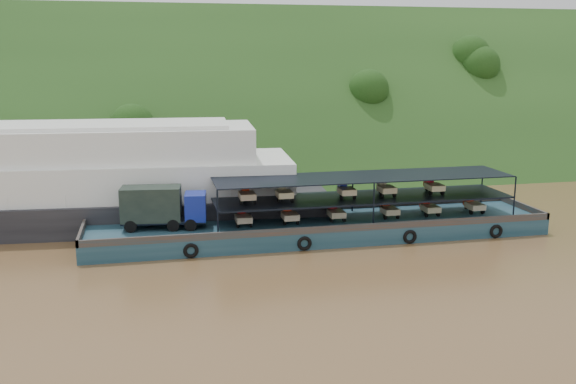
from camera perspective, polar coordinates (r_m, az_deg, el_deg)
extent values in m
plane|color=brown|center=(48.35, 3.09, -4.33)|extent=(160.00, 160.00, 0.00)
cube|color=#1C3914|center=(82.76, -3.57, 2.57)|extent=(140.00, 39.60, 39.60)
cube|color=#12323F|center=(49.41, 2.74, -3.24)|extent=(35.00, 7.00, 1.20)
cube|color=#592D19|center=(52.38, 1.78, -1.39)|extent=(35.00, 0.20, 0.50)
cube|color=#592D19|center=(46.03, 3.86, -3.31)|extent=(35.00, 0.20, 0.50)
cube|color=#592D19|center=(56.21, 20.14, -1.20)|extent=(0.20, 7.00, 0.50)
cube|color=#592D19|center=(47.81, -17.85, -3.30)|extent=(0.20, 7.00, 0.50)
torus|color=black|center=(44.47, -8.63, -5.19)|extent=(1.06, 0.26, 1.06)
torus|color=black|center=(45.63, 1.47, -4.60)|extent=(1.06, 0.26, 1.06)
torus|color=black|center=(48.12, 10.78, -3.93)|extent=(1.06, 0.26, 1.06)
torus|color=black|center=(51.23, 18.02, -3.34)|extent=(1.06, 0.26, 1.06)
cylinder|color=black|center=(47.28, -13.82, -2.98)|extent=(0.92, 0.41, 0.89)
cylinder|color=black|center=(49.07, -13.52, -2.42)|extent=(0.92, 0.41, 0.89)
cylinder|color=black|center=(46.94, -10.17, -2.93)|extent=(0.92, 0.41, 0.89)
cylinder|color=black|center=(48.74, -10.00, -2.36)|extent=(0.92, 0.41, 0.89)
cylinder|color=black|center=(46.86, -8.65, -2.90)|extent=(0.92, 0.41, 0.89)
cylinder|color=black|center=(48.66, -8.54, -2.34)|extent=(0.92, 0.41, 0.89)
cube|color=black|center=(47.87, -10.94, -2.50)|extent=(6.22, 2.65, 0.18)
cube|color=navy|center=(47.46, -8.21, -1.26)|extent=(1.75, 2.29, 1.95)
cube|color=black|center=(47.35, -7.31, -0.82)|extent=(0.26, 1.77, 0.80)
cube|color=black|center=(47.66, -12.06, -1.02)|extent=(4.48, 2.62, 2.49)
cube|color=black|center=(49.88, 6.65, -0.49)|extent=(23.00, 5.00, 0.12)
cube|color=black|center=(49.55, 6.70, 1.36)|extent=(23.00, 5.00, 0.08)
cylinder|color=black|center=(45.02, -6.27, -1.87)|extent=(0.12, 0.12, 3.30)
cylinder|color=black|center=(49.87, -6.90, -0.51)|extent=(0.12, 0.12, 3.30)
cylinder|color=black|center=(47.58, 7.63, -1.14)|extent=(0.12, 0.12, 3.30)
cylinder|color=black|center=(52.19, 5.76, 0.08)|extent=(0.12, 0.12, 3.30)
cylinder|color=black|center=(52.59, 19.49, -0.47)|extent=(0.12, 0.12, 3.30)
cylinder|color=black|center=(56.79, 16.86, 0.60)|extent=(0.12, 0.12, 3.30)
cylinder|color=black|center=(49.03, -4.23, -2.34)|extent=(0.12, 0.52, 0.52)
cylinder|color=black|center=(47.24, -4.51, -2.91)|extent=(0.14, 0.52, 0.52)
cylinder|color=black|center=(47.38, -3.31, -2.84)|extent=(0.14, 0.52, 0.52)
cube|color=#C5AD8B|center=(47.56, -3.98, -2.37)|extent=(1.15, 1.50, 0.44)
cube|color=#AB0D0B|center=(48.62, -4.19, -1.84)|extent=(0.55, 0.80, 0.80)
cube|color=#AB0D0B|center=(48.31, -4.16, -1.32)|extent=(0.50, 0.10, 0.10)
cylinder|color=black|center=(49.64, -0.18, -2.13)|extent=(0.12, 0.52, 0.52)
cylinder|color=black|center=(47.83, -0.30, -2.68)|extent=(0.14, 0.52, 0.52)
cylinder|color=black|center=(48.05, 0.86, -2.61)|extent=(0.14, 0.52, 0.52)
cube|color=beige|center=(48.18, 0.19, -2.15)|extent=(1.15, 1.50, 0.44)
cube|color=red|center=(49.23, -0.10, -1.63)|extent=(0.55, 0.80, 0.80)
cube|color=red|center=(48.92, -0.05, -1.11)|extent=(0.50, 0.10, 0.10)
cylinder|color=black|center=(50.51, 3.84, -1.91)|extent=(0.12, 0.52, 0.52)
cylinder|color=black|center=(48.70, 3.87, -2.44)|extent=(0.14, 0.52, 0.52)
cylinder|color=black|center=(48.98, 4.99, -2.37)|extent=(0.14, 0.52, 0.52)
cube|color=#C6B38C|center=(49.08, 4.32, -1.92)|extent=(1.15, 1.50, 0.44)
cube|color=#A90B17|center=(50.10, 3.95, -1.41)|extent=(0.55, 0.80, 0.80)
cube|color=#A90B17|center=(49.80, 4.02, -0.91)|extent=(0.50, 0.10, 0.10)
cylinder|color=black|center=(51.86, 8.45, -1.64)|extent=(0.12, 0.52, 0.52)
cylinder|color=black|center=(50.06, 8.65, -2.15)|extent=(0.14, 0.52, 0.52)
cylinder|color=black|center=(50.42, 9.71, -2.08)|extent=(0.14, 0.52, 0.52)
cube|color=#CCB990|center=(50.47, 9.05, -1.65)|extent=(1.15, 1.50, 0.44)
cube|color=#AA290B|center=(51.47, 8.59, -1.16)|extent=(0.55, 0.80, 0.80)
cube|color=#AA290B|center=(51.18, 8.69, -0.66)|extent=(0.50, 0.10, 0.10)
cylinder|color=black|center=(53.15, 11.89, -1.44)|extent=(0.12, 0.52, 0.52)
cylinder|color=black|center=(51.36, 12.20, -1.92)|extent=(0.14, 0.52, 0.52)
cylinder|color=black|center=(51.78, 13.21, -1.86)|extent=(0.14, 0.52, 0.52)
cube|color=#CABE8E|center=(51.80, 12.56, -1.43)|extent=(1.15, 1.50, 0.44)
cube|color=red|center=(52.77, 12.05, -0.96)|extent=(0.55, 0.80, 0.80)
cube|color=red|center=(52.49, 12.16, -0.48)|extent=(0.50, 0.10, 0.10)
cylinder|color=black|center=(54.82, 15.54, -1.21)|extent=(0.12, 0.52, 0.52)
cylinder|color=black|center=(53.05, 15.97, -1.68)|extent=(0.14, 0.52, 0.52)
cylinder|color=black|center=(53.52, 16.91, -1.61)|extent=(0.14, 0.52, 0.52)
cube|color=beige|center=(53.51, 16.28, -1.20)|extent=(1.15, 1.50, 0.44)
cube|color=red|center=(54.45, 15.72, -0.75)|extent=(0.55, 0.80, 0.80)
cube|color=red|center=(54.17, 15.85, -0.28)|extent=(0.50, 0.10, 0.10)
cylinder|color=black|center=(48.68, -3.91, -0.36)|extent=(0.12, 0.52, 0.52)
cylinder|color=black|center=(46.87, -4.18, -0.86)|extent=(0.14, 0.52, 0.52)
cylinder|color=black|center=(47.02, -2.98, -0.80)|extent=(0.14, 0.52, 0.52)
cube|color=tan|center=(47.20, -3.65, -0.33)|extent=(1.15, 1.50, 0.44)
cube|color=#B9270C|center=(48.28, -3.86, 0.16)|extent=(0.55, 0.80, 0.80)
cube|color=#B9270C|center=(47.98, -3.84, 0.70)|extent=(0.50, 0.10, 0.10)
cylinder|color=black|center=(49.16, -0.68, -0.21)|extent=(0.12, 0.52, 0.52)
cylinder|color=black|center=(47.34, -0.82, -0.69)|extent=(0.14, 0.52, 0.52)
cylinder|color=black|center=(47.54, 0.36, -0.64)|extent=(0.14, 0.52, 0.52)
cube|color=beige|center=(47.70, -0.32, -0.18)|extent=(1.15, 1.50, 0.44)
cube|color=#C4B88B|center=(48.76, -0.61, 0.31)|extent=(0.55, 0.80, 0.80)
cube|color=#C4B88B|center=(48.47, -0.56, 0.84)|extent=(0.50, 0.10, 0.10)
cylinder|color=black|center=(50.34, 4.74, 0.04)|extent=(0.12, 0.52, 0.52)
cylinder|color=black|center=(48.52, 4.79, -0.42)|extent=(0.14, 0.52, 0.52)
cylinder|color=black|center=(48.82, 5.92, -0.36)|extent=(0.14, 0.52, 0.52)
cube|color=beige|center=(48.92, 5.24, 0.08)|extent=(1.15, 1.50, 0.44)
cube|color=navy|center=(49.96, 4.85, 0.55)|extent=(0.55, 0.80, 0.80)
cube|color=navy|center=(49.67, 4.93, 1.07)|extent=(0.50, 0.10, 0.10)
cylinder|color=black|center=(51.37, 8.17, 0.20)|extent=(0.12, 0.52, 0.52)
cylinder|color=black|center=(49.55, 8.36, -0.24)|extent=(0.14, 0.52, 0.52)
cylinder|color=black|center=(49.91, 9.43, -0.19)|extent=(0.14, 0.52, 0.52)
cube|color=#C0B188|center=(49.98, 8.77, 0.25)|extent=(1.15, 1.50, 0.44)
cube|color=#C2B489|center=(51.00, 8.31, 0.71)|extent=(0.55, 0.80, 0.80)
cube|color=#C2B489|center=(50.72, 8.41, 1.22)|extent=(0.50, 0.10, 0.10)
cylinder|color=black|center=(52.89, 12.23, 0.39)|extent=(0.12, 0.52, 0.52)
cylinder|color=black|center=(51.09, 12.55, -0.03)|extent=(0.14, 0.52, 0.52)
cylinder|color=black|center=(51.52, 13.56, 0.02)|extent=(0.14, 0.52, 0.52)
cube|color=beige|center=(51.54, 12.91, 0.44)|extent=(1.15, 1.50, 0.44)
cube|color=red|center=(52.53, 12.39, 0.88)|extent=(0.55, 0.80, 0.80)
cube|color=red|center=(52.26, 12.51, 1.38)|extent=(0.50, 0.10, 0.10)
cube|color=black|center=(55.31, -18.18, -1.51)|extent=(41.67, 13.26, 2.46)
cube|color=white|center=(54.77, -18.36, 1.21)|extent=(35.46, 11.78, 2.87)
cube|color=white|center=(54.35, -18.56, 4.07)|extent=(29.24, 10.30, 2.67)
cube|color=white|center=(54.18, -18.66, 5.63)|extent=(25.08, 8.98, 0.31)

